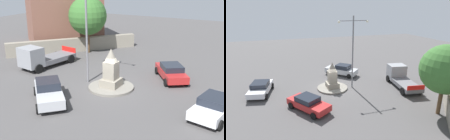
% 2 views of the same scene
% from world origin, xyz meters
% --- Properties ---
extents(ground_plane, '(80.00, 80.00, 0.00)m').
position_xyz_m(ground_plane, '(0.00, 0.00, 0.00)').
color(ground_plane, '#4F4C4C').
extents(traffic_island, '(3.55, 3.55, 0.18)m').
position_xyz_m(traffic_island, '(0.00, 0.00, 0.09)').
color(traffic_island, gray).
rests_on(traffic_island, ground).
extents(monument, '(1.38, 1.38, 3.03)m').
position_xyz_m(monument, '(0.00, 0.00, 1.54)').
color(monument, gray).
rests_on(monument, traffic_island).
extents(streetlamp, '(3.59, 0.28, 8.31)m').
position_xyz_m(streetlamp, '(-2.36, 0.32, 4.99)').
color(streetlamp, slate).
rests_on(streetlamp, ground).
extents(car_red_approaching, '(3.79, 4.50, 1.36)m').
position_xyz_m(car_red_approaching, '(3.53, 4.13, 0.71)').
color(car_red_approaching, '#B22323').
rests_on(car_red_approaching, ground).
extents(car_white_passing, '(2.73, 4.54, 1.37)m').
position_xyz_m(car_white_passing, '(7.93, -1.04, 0.72)').
color(car_white_passing, silver).
rests_on(car_white_passing, ground).
extents(car_silver_far_side, '(4.38, 4.36, 1.53)m').
position_xyz_m(car_silver_far_side, '(-2.63, -4.24, 0.77)').
color(car_silver_far_side, '#B7BABF').
rests_on(car_silver_far_side, ground).
extents(truck_grey_waiting, '(3.08, 5.84, 2.22)m').
position_xyz_m(truck_grey_waiting, '(-8.29, 1.39, 1.02)').
color(truck_grey_waiting, gray).
rests_on(truck_grey_waiting, ground).
extents(stone_boundary_wall, '(10.31, 11.79, 1.56)m').
position_xyz_m(stone_boundary_wall, '(-9.17, 7.92, 0.78)').
color(stone_boundary_wall, gray).
rests_on(stone_boundary_wall, ground).
extents(corner_building, '(11.49, 11.57, 8.12)m').
position_xyz_m(corner_building, '(-13.26, 11.44, 4.06)').
color(corner_building, brown).
rests_on(corner_building, ground).
extents(tree_near_wall, '(4.24, 4.24, 6.30)m').
position_xyz_m(tree_near_wall, '(-7.48, 8.35, 4.17)').
color(tree_near_wall, brown).
rests_on(tree_near_wall, ground).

